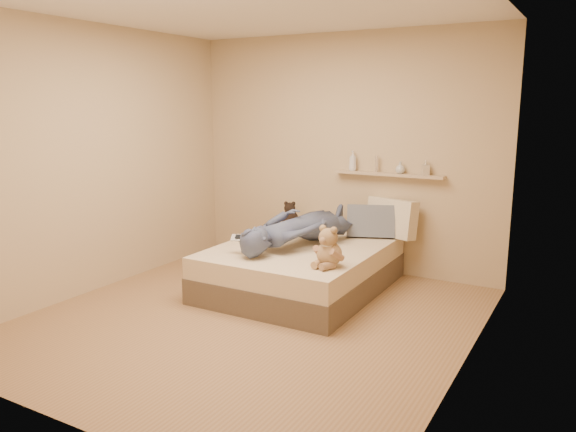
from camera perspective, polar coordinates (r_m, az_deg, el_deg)
The scene contains 10 objects.
room at distance 4.65m, azimuth -3.96°, elevation 4.67°, with size 3.80×3.80×3.80m.
bed at distance 5.66m, azimuth 1.40°, elevation -5.24°, with size 1.50×1.90×0.45m.
game_console at distance 5.28m, azimuth -4.87°, elevation -2.23°, with size 0.19×0.12×0.06m.
teddy_bear at distance 4.86m, azimuth 4.12°, elevation -3.45°, with size 0.30×0.30×0.37m.
dark_plush at distance 6.41m, azimuth 0.19°, elevation 0.01°, with size 0.19×0.19×0.30m.
pillow_cream at distance 6.05m, azimuth 10.50°, elevation -0.18°, with size 0.55×0.16×0.40m, color beige.
pillow_grey at distance 5.98m, azimuth 8.42°, elevation -0.52°, with size 0.50×0.14×0.34m, color slate.
person at distance 5.58m, azimuth 1.37°, elevation -1.09°, with size 0.57×1.57×0.37m, color #47556F.
wall_shelf at distance 6.08m, azimuth 10.12°, elevation 4.20°, with size 1.20×0.12×0.03m, color tan.
shelf_bottles at distance 6.08m, azimuth 9.76°, elevation 5.17°, with size 0.92×0.14×0.22m.
Camera 1 is at (2.55, -3.85, 1.84)m, focal length 35.00 mm.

